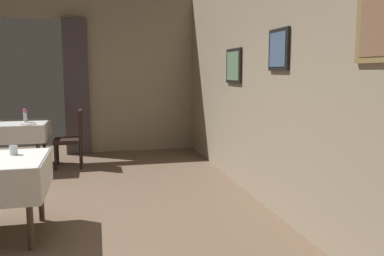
{
  "coord_description": "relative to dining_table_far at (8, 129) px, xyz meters",
  "views": [
    {
      "loc": [
        1.28,
        -3.7,
        1.54
      ],
      "look_at": [
        2.2,
        0.2,
        0.98
      ],
      "focal_mm": 37.6,
      "sensor_mm": 36.0,
      "label": 1
    }
  ],
  "objects": [
    {
      "name": "wall_right",
      "position": [
        3.29,
        -3.03,
        0.85
      ],
      "size": [
        0.16,
        8.4,
        3.0
      ],
      "color": "tan",
      "rests_on": "ground"
    },
    {
      "name": "wall_back",
      "position": [
        0.09,
        1.15,
        0.86
      ],
      "size": [
        6.4,
        0.27,
        3.0
      ],
      "color": "tan",
      "rests_on": "ground"
    },
    {
      "name": "dining_table_far",
      "position": [
        0.0,
        0.0,
        0.0
      ],
      "size": [
        1.19,
        0.98,
        0.75
      ],
      "color": "#4C3D2D",
      "rests_on": "ground"
    },
    {
      "name": "chair_far_right",
      "position": [
        0.98,
        -0.04,
        -0.14
      ],
      "size": [
        0.44,
        0.44,
        0.93
      ],
      "color": "black",
      "rests_on": "ground"
    },
    {
      "name": "glass_mid_d",
      "position": [
        0.57,
        -2.65,
        0.14
      ],
      "size": [
        0.07,
        0.07,
        0.09
      ],
      "primitive_type": "cylinder",
      "color": "silver",
      "rests_on": "dining_table_mid"
    },
    {
      "name": "flower_vase_far",
      "position": [
        0.26,
        0.02,
        0.21
      ],
      "size": [
        0.07,
        0.07,
        0.21
      ],
      "color": "silver",
      "rests_on": "dining_table_far"
    },
    {
      "name": "plate_far_b",
      "position": [
        0.35,
        -0.32,
        0.11
      ],
      "size": [
        0.24,
        0.24,
        0.01
      ],
      "primitive_type": "cylinder",
      "color": "white",
      "rests_on": "dining_table_far"
    }
  ]
}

